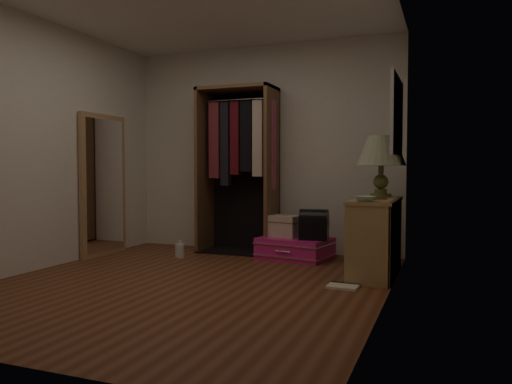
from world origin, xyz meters
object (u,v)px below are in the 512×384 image
Objects in this scene: table_lamp at (381,152)px; pink_suitcase at (295,248)px; train_case at (284,226)px; open_wardrobe at (241,156)px; black_bag at (314,224)px; white_jug at (180,250)px; console_bookshelf at (376,235)px; floor_mirror at (103,185)px.

pink_suitcase is at bearing 169.11° from table_lamp.
table_lamp is at bearing 2.62° from train_case.
open_wardrobe is 2.27× the size of pink_suitcase.
black_bag is at bearing 171.93° from table_lamp.
console_bookshelf is at bearing -3.21° from white_jug.
console_bookshelf is 2.66× the size of train_case.
console_bookshelf reaches higher than black_bag.
floor_mirror is at bearing -155.26° from pink_suitcase.
table_lamp reaches higher than white_jug.
white_jug is at bearing -174.56° from table_lamp.
open_wardrobe is 1.34m from pink_suitcase.
pink_suitcase is 0.40m from black_bag.
train_case is (-1.13, 0.57, -0.02)m from console_bookshelf.
table_lamp is at bearing 5.44° from white_jug.
black_bag is (1.02, -0.29, -0.78)m from open_wardrobe.
black_bag is 0.54× the size of table_lamp.
console_bookshelf is at bearing -17.82° from pink_suitcase.
console_bookshelf is at bearing -90.42° from table_lamp.
open_wardrobe is 1.71m from floor_mirror.
black_bag reaches higher than white_jug.
train_case is 1.27m from white_jug.
train_case is 0.41m from black_bag.
floor_mirror is at bearing -179.48° from console_bookshelf.
open_wardrobe is 10.43× the size of white_jug.
console_bookshelf is 1.15m from pink_suitcase.
open_wardrobe is at bearing 157.16° from console_bookshelf.
black_bag is at bearing 11.84° from white_jug.
black_bag reaches higher than pink_suitcase.
table_lamp is 3.26× the size of white_jug.
pink_suitcase is at bearing 155.18° from black_bag.
floor_mirror reaches higher than console_bookshelf.
floor_mirror is (-1.48, -0.77, -0.35)m from open_wardrobe.
table_lamp is at bearing -0.23° from pink_suitcase.
floor_mirror reaches higher than train_case.
black_bag is (0.39, -0.12, 0.05)m from train_case.
console_bookshelf is at bearing -12.98° from train_case.
console_bookshelf is at bearing -37.08° from black_bag.
open_wardrobe reaches higher than table_lamp.
floor_mirror is 1.24m from white_jug.
train_case is at bearing -15.52° from open_wardrobe.
pink_suitcase is at bearing 151.52° from console_bookshelf.
black_bag is at bearing 148.70° from console_bookshelf.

